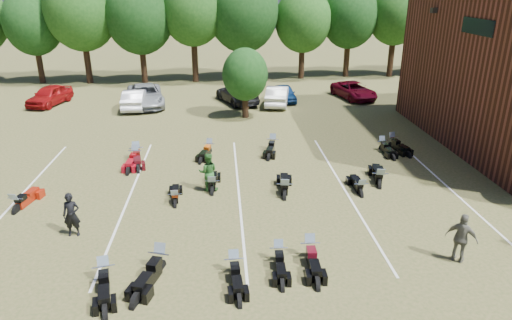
{
  "coord_description": "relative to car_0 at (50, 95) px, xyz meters",
  "views": [
    {
      "loc": [
        -3.66,
        -16.21,
        9.19
      ],
      "look_at": [
        -2.11,
        4.0,
        1.2
      ],
      "focal_mm": 32.0,
      "sensor_mm": 36.0,
      "label": 1
    }
  ],
  "objects": [
    {
      "name": "motorcycle_12",
      "position": [
        19.79,
        -17.96,
        -0.76
      ],
      "size": [
        0.67,
        2.08,
        1.16
      ],
      "primitive_type": null,
      "rotation": [
        0.0,
        0.0,
        3.14
      ],
      "color": "black",
      "rests_on": "ground"
    },
    {
      "name": "motorcycle_2",
      "position": [
        9.59,
        -23.7,
        -0.76
      ],
      "size": [
        1.21,
        2.38,
        1.27
      ],
      "primitive_type": null,
      "rotation": [
        0.0,
        0.0,
        0.22
      ],
      "color": "black",
      "rests_on": "ground"
    },
    {
      "name": "car_1",
      "position": [
        6.92,
        -1.62,
        -0.02
      ],
      "size": [
        1.71,
        4.56,
        1.49
      ],
      "primitive_type": "imported",
      "rotation": [
        0.0,
        0.0,
        3.17
      ],
      "color": "silver",
      "rests_on": "ground"
    },
    {
      "name": "car_4",
      "position": [
        18.69,
        -0.15,
        -0.13
      ],
      "size": [
        1.67,
        3.8,
        1.27
      ],
      "primitive_type": "imported",
      "rotation": [
        0.0,
        0.0,
        0.05
      ],
      "color": "navy",
      "rests_on": "ground"
    },
    {
      "name": "motorcycle_15",
      "position": [
        8.78,
        -12.92,
        -0.76
      ],
      "size": [
        0.87,
        2.35,
        1.29
      ],
      "primitive_type": null,
      "rotation": [
        0.0,
        0.0,
        -0.06
      ],
      "color": "maroon",
      "rests_on": "ground"
    },
    {
      "name": "ground",
      "position": [
        17.22,
        -20.23,
        -0.76
      ],
      "size": [
        160.0,
        160.0,
        0.0
      ],
      "primitive_type": "plane",
      "color": "brown",
      "rests_on": "ground"
    },
    {
      "name": "motorcycle_13",
      "position": [
        20.95,
        -17.09,
        -0.76
      ],
      "size": [
        1.23,
        2.53,
        1.35
      ],
      "primitive_type": null,
      "rotation": [
        0.0,
        0.0,
        2.95
      ],
      "color": "black",
      "rests_on": "ground"
    },
    {
      "name": "car_3",
      "position": [
        14.8,
        -0.44,
        -0.01
      ],
      "size": [
        3.84,
        5.62,
        1.51
      ],
      "primitive_type": "imported",
      "rotation": [
        0.0,
        0.0,
        3.51
      ],
      "color": "black",
      "rests_on": "ground"
    },
    {
      "name": "motorcycle_17",
      "position": [
        12.76,
        -11.91,
        -0.76
      ],
      "size": [
        1.24,
        2.24,
        1.19
      ],
      "primitive_type": null,
      "rotation": [
        0.0,
        0.0,
        -0.28
      ],
      "color": "black",
      "rests_on": "ground"
    },
    {
      "name": "car_2",
      "position": [
        7.58,
        -0.85,
        0.04
      ],
      "size": [
        3.76,
        6.21,
        1.61
      ],
      "primitive_type": "imported",
      "rotation": [
        0.0,
        0.0,
        0.2
      ],
      "color": "gray",
      "rests_on": "ground"
    },
    {
      "name": "motorcycle_19",
      "position": [
        22.75,
        -12.2,
        -0.76
      ],
      "size": [
        0.83,
        2.13,
        1.16
      ],
      "primitive_type": null,
      "rotation": [
        0.0,
        0.0,
        0.08
      ],
      "color": "black",
      "rests_on": "ground"
    },
    {
      "name": "car_7",
      "position": [
        32.71,
        -0.65,
        -0.04
      ],
      "size": [
        2.25,
        5.08,
        1.45
      ],
      "primitive_type": "imported",
      "rotation": [
        0.0,
        0.0,
        3.19
      ],
      "color": "#313236",
      "rests_on": "ground"
    },
    {
      "name": "motorcycle_1",
      "position": [
        11.3,
        -23.16,
        -0.76
      ],
      "size": [
        1.47,
        2.59,
        1.37
      ],
      "primitive_type": null,
      "rotation": [
        0.0,
        0.0,
        -0.3
      ],
      "color": "black",
      "rests_on": "ground"
    },
    {
      "name": "motorcycle_5",
      "position": [
        16.51,
        -22.81,
        -0.76
      ],
      "size": [
        0.8,
        2.29,
        1.26
      ],
      "primitive_type": null,
      "rotation": [
        0.0,
        0.0,
        -0.03
      ],
      "color": "black",
      "rests_on": "ground"
    },
    {
      "name": "motorcycle_14",
      "position": [
        8.8,
        -12.58,
        -0.76
      ],
      "size": [
        1.26,
        2.58,
        1.38
      ],
      "primitive_type": null,
      "rotation": [
        0.0,
        0.0,
        0.2
      ],
      "color": "#3F090F",
      "rests_on": "ground"
    },
    {
      "name": "motorcycle_9",
      "position": [
        13.0,
        -17.21,
        -0.76
      ],
      "size": [
        0.8,
        2.26,
        1.24
      ],
      "primitive_type": null,
      "rotation": [
        0.0,
        0.0,
        3.1
      ],
      "color": "black",
      "rests_on": "ground"
    },
    {
      "name": "car_6",
      "position": [
        24.54,
        0.25,
        -0.09
      ],
      "size": [
        3.34,
        5.25,
        1.35
      ],
      "primitive_type": "imported",
      "rotation": [
        0.0,
        0.0,
        0.24
      ],
      "color": "#540415",
      "rests_on": "ground"
    },
    {
      "name": "person_green",
      "position": [
        12.82,
        -16.86,
        0.15
      ],
      "size": [
        0.89,
        0.7,
        1.83
      ],
      "primitive_type": "imported",
      "rotation": [
        0.0,
        0.0,
        3.15
      ],
      "color": "#265B22",
      "rests_on": "ground"
    },
    {
      "name": "young_tree_midfield",
      "position": [
        15.22,
        -4.73,
        2.33
      ],
      "size": [
        3.2,
        3.2,
        4.7
      ],
      "color": "black",
      "rests_on": "ground"
    },
    {
      "name": "motorcycle_20",
      "position": [
        23.51,
        -11.76,
        -0.76
      ],
      "size": [
        1.17,
        2.36,
        1.26
      ],
      "primitive_type": null,
      "rotation": [
        0.0,
        0.0,
        0.21
      ],
      "color": "black",
      "rests_on": "ground"
    },
    {
      "name": "motorcycle_7",
      "position": [
        4.71,
        -18.42,
        -0.76
      ],
      "size": [
        1.15,
        2.33,
        1.25
      ],
      "primitive_type": null,
      "rotation": [
        0.0,
        0.0,
        2.94
      ],
      "color": "maroon",
      "rests_on": "ground"
    },
    {
      "name": "car_5",
      "position": [
        17.96,
        -1.37,
        0.0
      ],
      "size": [
        2.53,
        4.89,
        1.53
      ],
      "primitive_type": "imported",
      "rotation": [
        0.0,
        0.0,
        2.94
      ],
      "color": "#BABBB5",
      "rests_on": "ground"
    },
    {
      "name": "tree_line",
      "position": [
        16.22,
        8.77,
        5.55
      ],
      "size": [
        56.0,
        6.0,
        9.79
      ],
      "color": "black",
      "rests_on": "ground"
    },
    {
      "name": "motorcycle_3",
      "position": [
        15.38,
        -22.95,
        -0.76
      ],
      "size": [
        0.73,
        2.07,
        1.14
      ],
      "primitive_type": null,
      "rotation": [
        0.0,
        0.0,
        -0.04
      ],
      "color": "black",
      "rests_on": "ground"
    },
    {
      "name": "motorcycle_8",
      "position": [
        11.39,
        -18.35,
        -0.76
      ],
      "size": [
        0.75,
        2.03,
        1.11
      ],
      "primitive_type": null,
      "rotation": [
        0.0,
        0.0,
        3.2
      ],
      "color": "black",
      "rests_on": "ground"
    },
    {
      "name": "motorcycle_10",
      "position": [
        16.27,
        -17.93,
        -0.76
      ],
      "size": [
        1.05,
        2.5,
        1.35
      ],
      "primitive_type": null,
      "rotation": [
        0.0,
        0.0,
        3.02
      ],
      "color": "black",
      "rests_on": "ground"
    },
    {
      "name": "motorcycle_4",
      "position": [
        13.81,
        -23.54,
        -0.76
      ],
      "size": [
        0.83,
        2.18,
        1.19
      ],
      "primitive_type": null,
      "rotation": [
        0.0,
        0.0,
        0.07
      ],
      "color": "black",
      "rests_on": "ground"
    },
    {
      "name": "person_grey",
      "position": [
        21.68,
        -23.38,
        0.15
      ],
      "size": [
        1.1,
        1.02,
        1.82
      ],
      "primitive_type": "imported",
      "rotation": [
        0.0,
        0.0,
        2.45
      ],
      "color": "#615F53",
      "rests_on": "ground"
    },
    {
      "name": "person_black",
      "position": [
        7.72,
        -20.57,
        0.12
      ],
      "size": [
        0.65,
        0.42,
        1.76
      ],
      "primitive_type": "imported",
      "rotation": [
        0.0,
        0.0,
        0.0
      ],
      "color": "black",
      "rests_on": "ground"
    },
    {
      "name": "parking_lines",
      "position": [
        14.22,
        -17.23,
        -0.76
      ],
      "size": [
        20.1,
        14.0,
        0.01
      ],
      "color": "silver",
      "rests_on": "ground"
    },
    {
      "name": "motorcycle_18",
      "position": [
        16.43,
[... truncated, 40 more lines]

